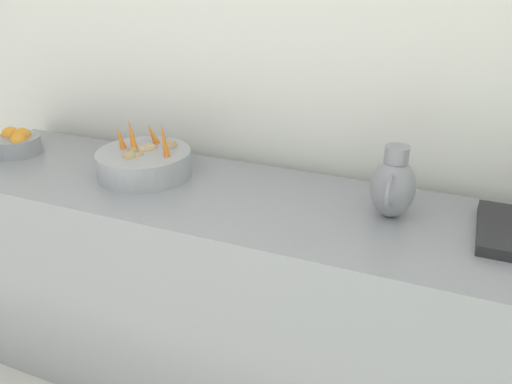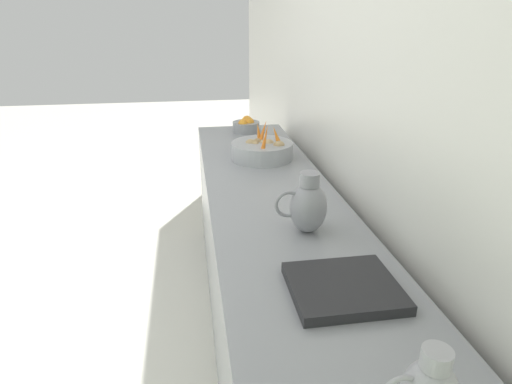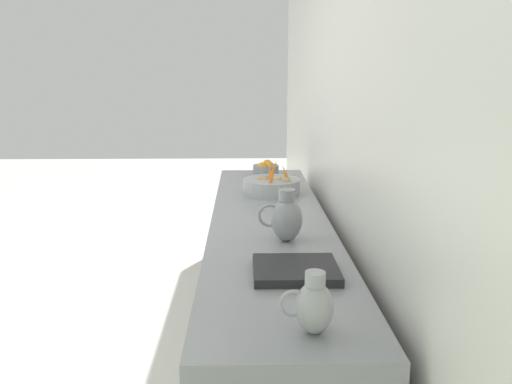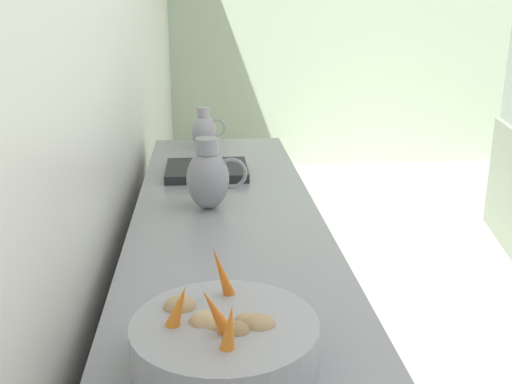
# 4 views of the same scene
# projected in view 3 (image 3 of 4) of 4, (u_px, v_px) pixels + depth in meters

# --- Properties ---
(ground_plane) EXTENTS (15.08, 15.08, 0.00)m
(ground_plane) POSITION_uv_depth(u_px,v_px,m) (25.00, 355.00, 3.29)
(ground_plane) COLOR beige
(tile_wall_left) EXTENTS (0.10, 8.17, 3.00)m
(tile_wall_left) POSITION_uv_depth(u_px,v_px,m) (375.00, 126.00, 2.29)
(tile_wall_left) COLOR white
(tile_wall_left) RESTS_ON ground_plane
(prep_counter) EXTENTS (0.65, 2.94, 0.94)m
(prep_counter) POSITION_uv_depth(u_px,v_px,m) (269.00, 298.00, 3.00)
(prep_counter) COLOR gray
(prep_counter) RESTS_ON ground_plane
(vegetable_colander) EXTENTS (0.38, 0.38, 0.23)m
(vegetable_colander) POSITION_uv_depth(u_px,v_px,m) (272.00, 186.00, 3.47)
(vegetable_colander) COLOR #9EA0A5
(vegetable_colander) RESTS_ON prep_counter
(orange_bowl) EXTENTS (0.20, 0.20, 0.11)m
(orange_bowl) POSITION_uv_depth(u_px,v_px,m) (266.00, 169.00, 4.12)
(orange_bowl) COLOR gray
(orange_bowl) RESTS_ON prep_counter
(metal_pitcher_tall) EXTENTS (0.21, 0.15, 0.25)m
(metal_pitcher_tall) POSITION_uv_depth(u_px,v_px,m) (286.00, 218.00, 2.51)
(metal_pitcher_tall) COLOR gray
(metal_pitcher_tall) RESTS_ON prep_counter
(metal_pitcher_short) EXTENTS (0.17, 0.12, 0.20)m
(metal_pitcher_short) POSITION_uv_depth(u_px,v_px,m) (314.00, 306.00, 1.62)
(metal_pitcher_short) COLOR #A3A3A8
(metal_pitcher_short) RESTS_ON prep_counter
(counter_sink_basin) EXTENTS (0.34, 0.30, 0.04)m
(counter_sink_basin) POSITION_uv_depth(u_px,v_px,m) (296.00, 270.00, 2.11)
(counter_sink_basin) COLOR #232326
(counter_sink_basin) RESTS_ON prep_counter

